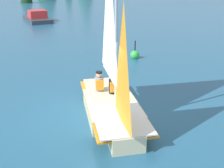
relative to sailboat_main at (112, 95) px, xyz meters
The scene contains 6 objects.
ground_plane 0.69m from the sailboat_main, 38.98° to the left, with size 260.00×260.00×0.00m, color #235675.
sailboat_main is the anchor object (origin of this frame).
sailor_helm 0.69m from the sailboat_main, 156.59° to the right, with size 0.43×0.42×1.16m.
sailor_crew 0.98m from the sailboat_main, 126.15° to the right, with size 0.43×0.42×1.16m.
motorboat_distant 20.55m from the sailboat_main, 132.04° to the right, with size 4.21×4.79×1.07m.
buoy_marker 6.68m from the sailboat_main, 163.10° to the right, with size 0.50×0.50×1.02m.
Camera 1 is at (7.12, 3.72, 4.21)m, focal length 45.00 mm.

